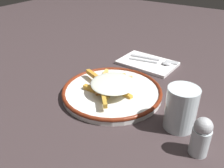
{
  "coord_description": "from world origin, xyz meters",
  "views": [
    {
      "loc": [
        0.49,
        0.32,
        0.37
      ],
      "look_at": [
        0.0,
        0.0,
        0.04
      ],
      "focal_mm": 38.57,
      "sensor_mm": 36.0,
      "label": 1
    }
  ],
  "objects_px": {
    "napkin": "(147,63)",
    "spoon": "(157,62)",
    "fork": "(154,59)",
    "salt_shaker": "(201,136)",
    "water_glass": "(181,108)",
    "fries_heap": "(111,84)",
    "plate": "(112,91)"
  },
  "relations": [
    {
      "from": "napkin",
      "to": "spoon",
      "type": "distance_m",
      "value": 0.04
    },
    {
      "from": "fork",
      "to": "salt_shaker",
      "type": "distance_m",
      "value": 0.45
    },
    {
      "from": "spoon",
      "to": "water_glass",
      "type": "height_order",
      "value": "water_glass"
    },
    {
      "from": "fries_heap",
      "to": "fork",
      "type": "distance_m",
      "value": 0.27
    },
    {
      "from": "fries_heap",
      "to": "water_glass",
      "type": "xyz_separation_m",
      "value": [
        0.03,
        0.21,
        0.02
      ]
    },
    {
      "from": "fries_heap",
      "to": "water_glass",
      "type": "height_order",
      "value": "water_glass"
    },
    {
      "from": "plate",
      "to": "spoon",
      "type": "distance_m",
      "value": 0.25
    },
    {
      "from": "napkin",
      "to": "fork",
      "type": "height_order",
      "value": "fork"
    },
    {
      "from": "fries_heap",
      "to": "salt_shaker",
      "type": "xyz_separation_m",
      "value": [
        0.09,
        0.27,
        0.01
      ]
    },
    {
      "from": "salt_shaker",
      "to": "water_glass",
      "type": "bearing_deg",
      "value": -133.11
    },
    {
      "from": "plate",
      "to": "fries_heap",
      "type": "bearing_deg",
      "value": -20.59
    },
    {
      "from": "plate",
      "to": "water_glass",
      "type": "relative_size",
      "value": 2.73
    },
    {
      "from": "water_glass",
      "to": "salt_shaker",
      "type": "height_order",
      "value": "water_glass"
    },
    {
      "from": "spoon",
      "to": "water_glass",
      "type": "distance_m",
      "value": 0.33
    },
    {
      "from": "fries_heap",
      "to": "plate",
      "type": "bearing_deg",
      "value": 159.41
    },
    {
      "from": "plate",
      "to": "napkin",
      "type": "relative_size",
      "value": 1.45
    },
    {
      "from": "fork",
      "to": "fries_heap",
      "type": "bearing_deg",
      "value": -1.39
    },
    {
      "from": "fork",
      "to": "plate",
      "type": "bearing_deg",
      "value": -1.23
    },
    {
      "from": "plate",
      "to": "fries_heap",
      "type": "distance_m",
      "value": 0.03
    },
    {
      "from": "fork",
      "to": "water_glass",
      "type": "distance_m",
      "value": 0.37
    },
    {
      "from": "plate",
      "to": "napkin",
      "type": "height_order",
      "value": "plate"
    },
    {
      "from": "fries_heap",
      "to": "spoon",
      "type": "height_order",
      "value": "fries_heap"
    },
    {
      "from": "plate",
      "to": "water_glass",
      "type": "distance_m",
      "value": 0.21
    },
    {
      "from": "napkin",
      "to": "spoon",
      "type": "relative_size",
      "value": 1.29
    },
    {
      "from": "fries_heap",
      "to": "salt_shaker",
      "type": "height_order",
      "value": "salt_shaker"
    },
    {
      "from": "fork",
      "to": "water_glass",
      "type": "bearing_deg",
      "value": 33.73
    },
    {
      "from": "plate",
      "to": "salt_shaker",
      "type": "height_order",
      "value": "salt_shaker"
    },
    {
      "from": "fork",
      "to": "spoon",
      "type": "height_order",
      "value": "spoon"
    },
    {
      "from": "plate",
      "to": "fork",
      "type": "relative_size",
      "value": 1.61
    },
    {
      "from": "fries_heap",
      "to": "water_glass",
      "type": "bearing_deg",
      "value": 82.08
    },
    {
      "from": "napkin",
      "to": "spoon",
      "type": "xyz_separation_m",
      "value": [
        -0.01,
        0.03,
        0.01
      ]
    },
    {
      "from": "fries_heap",
      "to": "napkin",
      "type": "height_order",
      "value": "fries_heap"
    }
  ]
}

